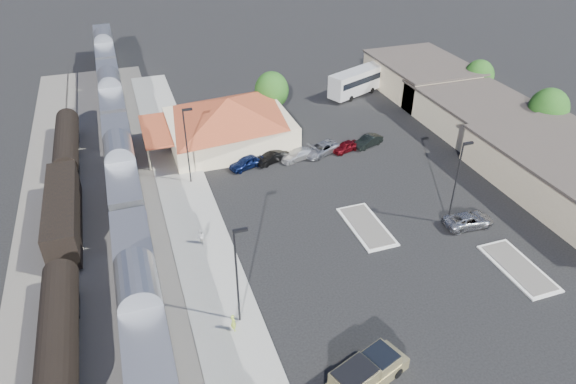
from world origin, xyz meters
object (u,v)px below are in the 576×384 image
object	(u,v)px
station_depot	(229,121)
suv	(469,220)
coach_bus	(362,79)
pickup_truck	(368,372)

from	to	relation	value
station_depot	suv	bearing A→B (deg)	-54.12
suv	coach_bus	distance (m)	35.65
station_depot	coach_bus	xyz separation A→B (m)	(23.40, 10.13, -0.86)
pickup_truck	coach_bus	world-z (taller)	coach_bus
station_depot	coach_bus	world-z (taller)	station_depot
suv	coach_bus	size ratio (longest dim) A/B	0.41
pickup_truck	station_depot	bearing A→B (deg)	-19.03
suv	coach_bus	world-z (taller)	coach_bus
pickup_truck	suv	xyz separation A→B (m)	(17.64, 13.21, -0.31)
station_depot	coach_bus	bearing A→B (deg)	23.40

